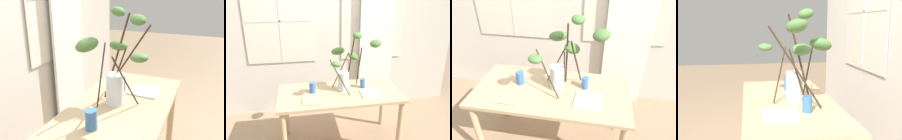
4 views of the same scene
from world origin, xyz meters
The scene contains 6 objects.
dining_table centered at (0.00, 0.00, 0.64)m, with size 1.50×0.72×0.74m.
vase_with_branches centered at (0.11, 0.08, 1.07)m, with size 0.66×0.62×0.73m.
drinking_glass_blue_left centered at (-0.33, 0.06, 0.80)m, with size 0.08×0.08×0.13m, color #386BAD.
drinking_glass_blue_right centered at (0.32, 0.09, 0.79)m, with size 0.07×0.07×0.12m, color #386BAD.
plate_square_left centered at (-0.36, -0.18, 0.74)m, with size 0.20×0.20×0.01m, color tan.
plate_square_right centered at (0.36, -0.11, 0.74)m, with size 0.24×0.24×0.01m, color silver.
Camera 4 is at (2.06, -0.32, 1.35)m, focal length 42.43 mm.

